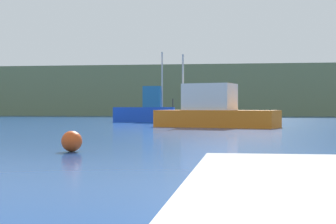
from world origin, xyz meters
name	(u,v)px	position (x,y,z in m)	size (l,w,h in m)	color
hillside_backdrop	(247,92)	(0.00, 76.69, 3.45)	(140.00, 14.91, 6.90)	#6B7A51
fishing_boat_orange	(214,111)	(-2.13, 30.76, 0.98)	(7.77, 4.46, 4.51)	orange
fishing_boat_blue	(146,110)	(-8.22, 41.30, 1.01)	(4.98, 1.92, 5.71)	blue
mooring_buoy	(72,141)	(-5.00, 12.14, 0.29)	(0.57, 0.57, 0.57)	#E54C19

